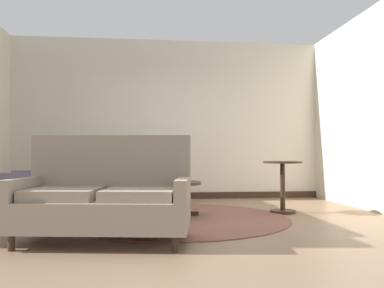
{
  "coord_description": "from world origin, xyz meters",
  "views": [
    {
      "loc": [
        -0.35,
        -4.9,
        0.83
      ],
      "look_at": [
        0.2,
        0.33,
        0.97
      ],
      "focal_mm": 37.37,
      "sensor_mm": 36.0,
      "label": 1
    }
  ],
  "objects": [
    {
      "name": "armchair_beside_settee",
      "position": [
        -1.65,
        0.35,
        0.42
      ],
      "size": [
        0.9,
        0.81,
        0.99
      ],
      "rotation": [
        0.0,
        0.0,
        4.78
      ],
      "color": "slate",
      "rests_on": "ground"
    },
    {
      "name": "armchair_back_corner",
      "position": [
        -1.08,
        1.47,
        0.41
      ],
      "size": [
        1.2,
        1.19,
        0.96
      ],
      "rotation": [
        0.0,
        0.0,
        4.06
      ],
      "color": "slate",
      "rests_on": "ground"
    },
    {
      "name": "armchair_near_sideboard",
      "position": [
        -0.17,
        1.77,
        0.43
      ],
      "size": [
        0.85,
        0.89,
        0.99
      ],
      "rotation": [
        0.0,
        0.0,
        3.29
      ],
      "color": "slate",
      "rests_on": "ground"
    },
    {
      "name": "baseboard_back",
      "position": [
        0.0,
        2.6,
        0.06
      ],
      "size": [
        5.83,
        0.03,
        0.12
      ],
      "primitive_type": "cube",
      "color": "#382319",
      "rests_on": "ground"
    },
    {
      "name": "wall_right",
      "position": [
        2.92,
        0.8,
        1.5
      ],
      "size": [
        0.08,
        3.71,
        3.0
      ],
      "primitive_type": "cube",
      "color": "beige",
      "rests_on": "ground"
    },
    {
      "name": "porcelain_vase",
      "position": [
        -0.03,
        0.45,
        0.63
      ],
      "size": [
        0.15,
        0.15,
        0.39
      ],
      "color": "#384C93",
      "rests_on": "coffee_table"
    },
    {
      "name": "settee",
      "position": [
        -0.78,
        -1.0,
        0.41
      ],
      "size": [
        1.72,
        1.04,
        1.03
      ],
      "rotation": [
        0.0,
        0.0,
        -0.14
      ],
      "color": "gray",
      "rests_on": "ground"
    },
    {
      "name": "coffee_table",
      "position": [
        -0.06,
        0.42,
        0.37
      ],
      "size": [
        0.79,
        0.79,
        0.47
      ],
      "color": "#382319",
      "rests_on": "ground"
    },
    {
      "name": "side_table",
      "position": [
        1.54,
        0.63,
        0.45
      ],
      "size": [
        0.56,
        0.56,
        0.74
      ],
      "color": "#382319",
      "rests_on": "ground"
    },
    {
      "name": "wall_back",
      "position": [
        0.0,
        2.65,
        1.5
      ],
      "size": [
        5.99,
        0.08,
        3.0
      ],
      "primitive_type": "cube",
      "color": "beige",
      "rests_on": "ground"
    },
    {
      "name": "area_rug",
      "position": [
        0.0,
        0.3,
        0.01
      ],
      "size": [
        2.92,
        2.92,
        0.01
      ],
      "primitive_type": "cylinder",
      "color": "brown",
      "rests_on": "ground"
    },
    {
      "name": "ground",
      "position": [
        0.0,
        0.0,
        0.0
      ],
      "size": [
        8.16,
        8.16,
        0.0
      ],
      "primitive_type": "plane",
      "color": "#896B51"
    }
  ]
}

